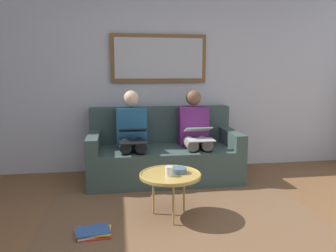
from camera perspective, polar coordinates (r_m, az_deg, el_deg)
name	(u,v)px	position (r m, az deg, el deg)	size (l,w,h in m)	color
wall_rear	(158,77)	(4.67, -1.70, 8.46)	(6.00, 0.12, 2.60)	#B7BCC6
area_rug	(182,218)	(3.25, 2.37, -15.59)	(2.60, 1.80, 0.01)	brown
couch	(163,154)	(4.33, -0.84, -4.83)	(1.89, 0.90, 0.90)	#384C47
framed_mirror	(159,58)	(4.58, -1.56, 11.57)	(1.30, 0.05, 0.64)	brown
coffee_table	(170,176)	(3.13, 0.39, -8.53)	(0.58, 0.58, 0.44)	tan
cup	(169,171)	(3.05, 0.16, -7.82)	(0.07, 0.07, 0.09)	silver
bowl	(179,170)	(3.16, 1.88, -7.63)	(0.15, 0.15, 0.05)	slate
person_left	(195,132)	(4.27, 4.62, -0.98)	(0.38, 0.58, 1.14)	#66236B
laptop_silver	(199,134)	(4.04, 5.41, -1.37)	(0.32, 0.34, 0.15)	silver
person_right	(132,133)	(4.16, -6.21, -1.28)	(0.38, 0.58, 1.14)	#235B84
laptop_black	(133,135)	(3.92, -6.06, -1.63)	(0.32, 0.36, 0.16)	black
magazine_stack	(94,232)	(3.02, -12.67, -17.39)	(0.32, 0.26, 0.04)	red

